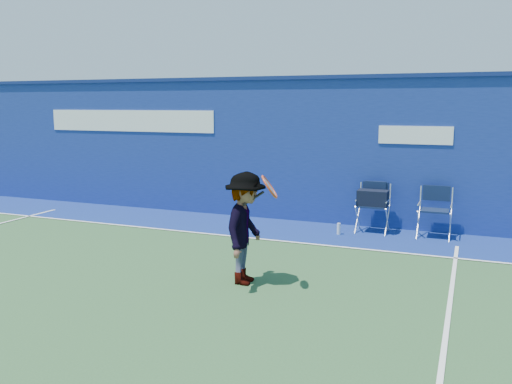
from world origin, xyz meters
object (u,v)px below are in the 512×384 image
at_px(directors_chair_left, 373,211).
at_px(tennis_player, 246,228).
at_px(water_bottle, 339,229).
at_px(directors_chair_right, 434,222).

distance_m(directors_chair_left, tennis_player, 3.92).
distance_m(water_bottle, tennis_player, 3.40).
bearing_deg(water_bottle, tennis_player, -99.72).
height_order(directors_chair_left, directors_chair_right, directors_chair_left).
relative_size(water_bottle, tennis_player, 0.14).
bearing_deg(tennis_player, directors_chair_right, 58.52).
bearing_deg(directors_chair_left, tennis_player, -106.76).
relative_size(directors_chair_right, tennis_player, 0.61).
distance_m(directors_chair_left, water_bottle, 0.78).
xyz_separation_m(directors_chair_left, tennis_player, (-1.13, -3.74, 0.38)).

